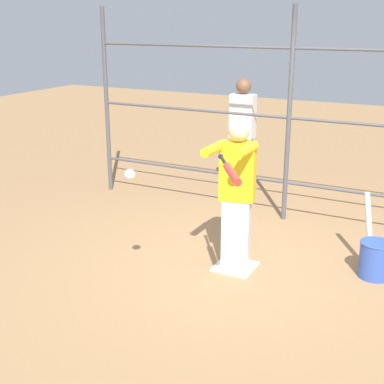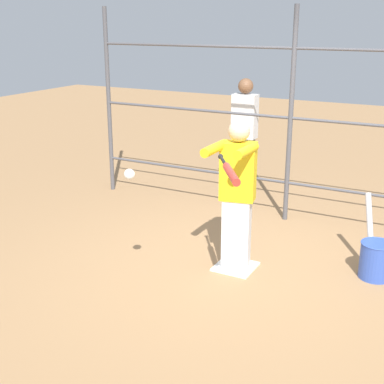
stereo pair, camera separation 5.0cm
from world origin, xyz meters
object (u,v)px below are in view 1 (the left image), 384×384
Objects in this scene: bat_bucket at (377,256)px; bystander_behind_fence at (242,135)px; baseball_bat_swinging at (231,171)px; batter at (237,191)px; softball_in_flight at (130,174)px.

bystander_behind_fence is (2.25, -1.91, 0.65)m from bat_bucket.
batter is at bearing -71.39° from baseball_bat_swinging.
bat_bucket is 0.49× the size of bystander_behind_fence.
bat_bucket is (-1.33, -0.47, -0.62)m from batter.
bystander_behind_fence is (0.91, -2.38, 0.04)m from batter.
softball_in_flight is 2.60m from bat_bucket.
baseball_bat_swinging is (-0.27, 0.80, 0.44)m from batter.
batter is 1.20m from softball_in_flight.
bat_bucket is at bearing -143.44° from softball_in_flight.
batter reaches higher than softball_in_flight.
baseball_bat_swinging reaches higher than bat_bucket.
bat_bucket is (-1.06, -1.27, -1.06)m from baseball_bat_swinging.
bystander_behind_fence is (0.31, -3.35, -0.31)m from softball_in_flight.
batter is 2.22× the size of baseball_bat_swinging.
batter is 0.95m from baseball_bat_swinging.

